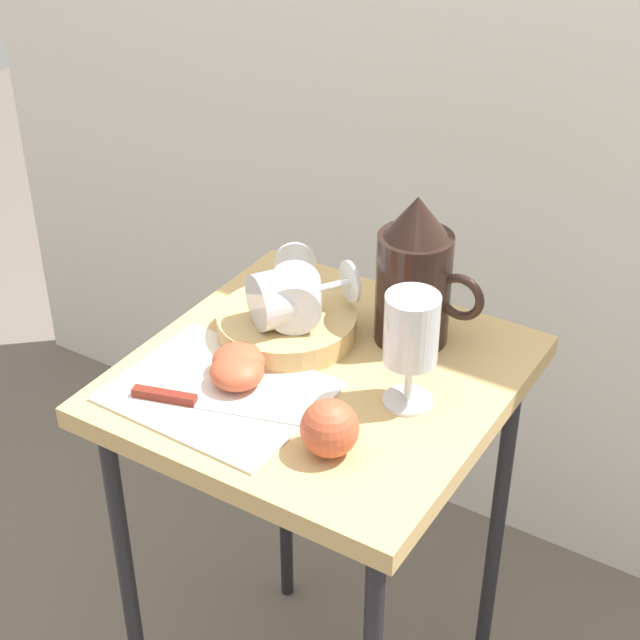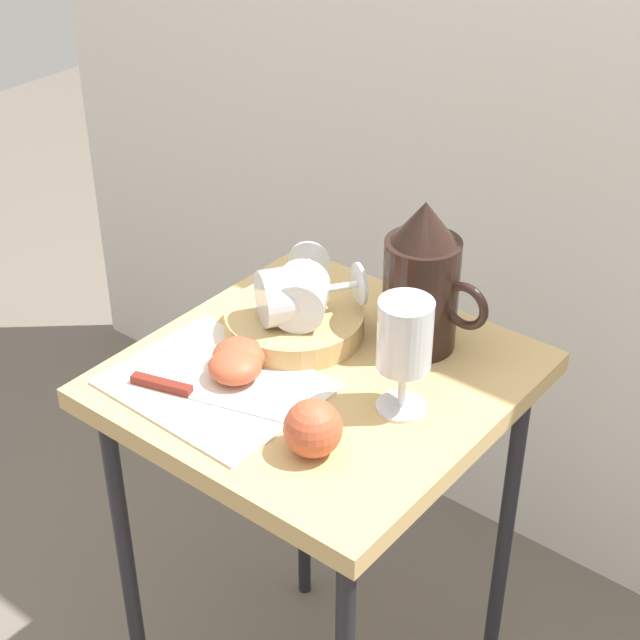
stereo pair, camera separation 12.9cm
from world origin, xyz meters
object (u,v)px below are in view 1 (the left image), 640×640
at_px(table, 320,420).
at_px(basket_tray, 287,324).
at_px(wine_glass_tipped_near, 286,297).
at_px(wine_glass_tipped_far, 294,296).
at_px(wine_glass_upright, 411,336).
at_px(apple_whole, 330,428).
at_px(knife, 191,401).
at_px(pitcher, 414,284).
at_px(apple_half_right, 237,372).
at_px(apple_half_left, 239,361).

relative_size(table, basket_tray, 3.74).
distance_m(wine_glass_tipped_near, wine_glass_tipped_far, 0.01).
relative_size(wine_glass_upright, apple_whole, 2.22).
relative_size(wine_glass_tipped_near, knife, 0.71).
relative_size(pitcher, knife, 0.98).
bearing_deg(table, apple_half_right, -129.98).
distance_m(table, wine_glass_tipped_near, 0.18).
height_order(apple_whole, knife, apple_whole).
height_order(table, apple_whole, apple_whole).
height_order(wine_glass_tipped_near, apple_half_left, wine_glass_tipped_near).
bearing_deg(apple_half_right, wine_glass_upright, 23.03).
distance_m(pitcher, apple_whole, 0.28).
relative_size(table, knife, 3.31).
height_order(wine_glass_tipped_near, wine_glass_tipped_far, wine_glass_tipped_near).
bearing_deg(knife, wine_glass_tipped_far, 81.61).
bearing_deg(wine_glass_tipped_far, table, -32.84).
relative_size(table, wine_glass_tipped_far, 4.73).
bearing_deg(wine_glass_tipped_far, knife, -98.39).
xyz_separation_m(wine_glass_upright, apple_half_left, (-0.22, -0.06, -0.08)).
xyz_separation_m(table, apple_half_left, (-0.08, -0.06, 0.11)).
bearing_deg(basket_tray, apple_half_left, -90.25).
height_order(wine_glass_tipped_near, apple_half_right, wine_glass_tipped_near).
bearing_deg(wine_glass_upright, wine_glass_tipped_near, 170.94).
distance_m(table, apple_half_left, 0.15).
distance_m(wine_glass_tipped_far, apple_half_left, 0.12).
bearing_deg(wine_glass_tipped_far, apple_half_right, -91.80).
bearing_deg(wine_glass_upright, wine_glass_tipped_far, 167.47).
bearing_deg(knife, apple_half_left, 81.99).
xyz_separation_m(table, knife, (-0.10, -0.15, 0.09)).
xyz_separation_m(apple_half_left, knife, (-0.01, -0.09, -0.01)).
distance_m(wine_glass_upright, wine_glass_tipped_far, 0.21).
height_order(apple_half_left, apple_whole, apple_whole).
bearing_deg(pitcher, apple_half_left, -127.29).
height_order(basket_tray, wine_glass_upright, wine_glass_upright).
bearing_deg(wine_glass_tipped_near, apple_half_right, -89.05).
bearing_deg(table, basket_tray, 149.86).
relative_size(basket_tray, apple_half_right, 2.75).
distance_m(basket_tray, knife, 0.20).
xyz_separation_m(table, pitcher, (0.07, 0.13, 0.17)).
xyz_separation_m(wine_glass_upright, apple_half_right, (-0.20, -0.09, -0.08)).
distance_m(basket_tray, pitcher, 0.19).
height_order(apple_half_left, knife, apple_half_left).
relative_size(wine_glass_upright, knife, 0.71).
distance_m(table, apple_half_right, 0.15).
distance_m(basket_tray, wine_glass_upright, 0.24).
bearing_deg(basket_tray, wine_glass_upright, -12.88).
relative_size(wine_glass_tipped_near, wine_glass_tipped_far, 1.02).
relative_size(wine_glass_tipped_near, apple_half_right, 2.21).
distance_m(basket_tray, wine_glass_tipped_near, 0.06).
distance_m(apple_half_right, apple_whole, 0.18).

